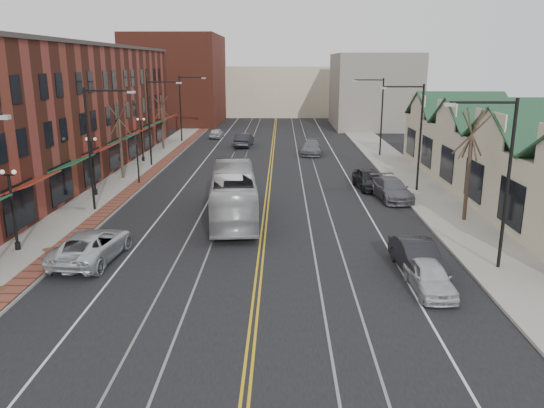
{
  "coord_description": "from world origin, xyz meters",
  "views": [
    {
      "loc": [
        1.06,
        -18.05,
        9.65
      ],
      "look_at": [
        0.52,
        10.59,
        2.0
      ],
      "focal_mm": 35.0,
      "sensor_mm": 36.0,
      "label": 1
    }
  ],
  "objects_px": {
    "transit_bus": "(234,194)",
    "parked_suv": "(92,245)",
    "parked_car_d": "(369,179)",
    "parked_car_b": "(417,257)",
    "parked_car_c": "(391,189)",
    "parked_car_a": "(430,277)"
  },
  "relations": [
    {
      "from": "parked_suv",
      "to": "parked_car_a",
      "type": "xyz_separation_m",
      "value": [
        15.96,
        -3.49,
        -0.12
      ]
    },
    {
      "from": "parked_car_a",
      "to": "parked_car_b",
      "type": "relative_size",
      "value": 0.86
    },
    {
      "from": "parked_car_c",
      "to": "parked_car_d",
      "type": "distance_m",
      "value": 3.54
    },
    {
      "from": "parked_car_c",
      "to": "parked_car_d",
      "type": "height_order",
      "value": "parked_car_d"
    },
    {
      "from": "parked_suv",
      "to": "parked_car_b",
      "type": "relative_size",
      "value": 1.23
    },
    {
      "from": "parked_car_b",
      "to": "parked_car_d",
      "type": "height_order",
      "value": "parked_car_d"
    },
    {
      "from": "transit_bus",
      "to": "parked_car_a",
      "type": "distance_m",
      "value": 14.74
    },
    {
      "from": "transit_bus",
      "to": "parked_car_d",
      "type": "bearing_deg",
      "value": -145.56
    },
    {
      "from": "parked_car_c",
      "to": "transit_bus",
      "type": "bearing_deg",
      "value": -163.0
    },
    {
      "from": "transit_bus",
      "to": "parked_car_b",
      "type": "relative_size",
      "value": 2.48
    },
    {
      "from": "parked_suv",
      "to": "transit_bus",
      "type": "bearing_deg",
      "value": -125.07
    },
    {
      "from": "parked_car_b",
      "to": "parked_car_c",
      "type": "xyz_separation_m",
      "value": [
        1.54,
        13.9,
        0.0
      ]
    },
    {
      "from": "parked_car_b",
      "to": "parked_car_d",
      "type": "distance_m",
      "value": 17.27
    },
    {
      "from": "parked_car_a",
      "to": "parked_car_d",
      "type": "relative_size",
      "value": 0.84
    },
    {
      "from": "parked_suv",
      "to": "parked_car_d",
      "type": "xyz_separation_m",
      "value": [
        16.4,
        16.0,
        0.01
      ]
    },
    {
      "from": "transit_bus",
      "to": "parked_suv",
      "type": "distance_m",
      "value": 10.12
    },
    {
      "from": "transit_bus",
      "to": "parked_car_b",
      "type": "distance_m",
      "value": 13.11
    },
    {
      "from": "parked_car_c",
      "to": "parked_car_b",
      "type": "bearing_deg",
      "value": -103.27
    },
    {
      "from": "transit_bus",
      "to": "parked_car_a",
      "type": "relative_size",
      "value": 2.9
    },
    {
      "from": "parked_car_d",
      "to": "parked_car_c",
      "type": "bearing_deg",
      "value": -77.47
    },
    {
      "from": "transit_bus",
      "to": "parked_suv",
      "type": "height_order",
      "value": "transit_bus"
    },
    {
      "from": "transit_bus",
      "to": "parked_car_c",
      "type": "xyz_separation_m",
      "value": [
        11.04,
        4.9,
        -0.83
      ]
    }
  ]
}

